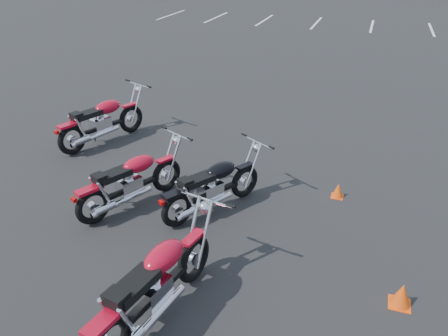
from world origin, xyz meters
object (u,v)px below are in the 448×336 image
(motorcycle_second_black, at_px, (213,187))
(motorcycle_rear_red, at_px, (155,285))
(motorcycle_third_red, at_px, (131,181))
(motorcycle_front_red, at_px, (102,121))

(motorcycle_second_black, bearing_deg, motorcycle_rear_red, -85.45)
(motorcycle_second_black, bearing_deg, motorcycle_third_red, -166.93)
(motorcycle_front_red, relative_size, motorcycle_second_black, 1.16)
(motorcycle_second_black, bearing_deg, motorcycle_front_red, 151.18)
(motorcycle_front_red, relative_size, motorcycle_rear_red, 0.98)
(motorcycle_front_red, distance_m, motorcycle_second_black, 3.89)
(motorcycle_front_red, bearing_deg, motorcycle_rear_red, -50.69)
(motorcycle_third_red, xyz_separation_m, motorcycle_rear_red, (1.60, -2.21, 0.04))
(motorcycle_third_red, bearing_deg, motorcycle_second_black, 13.07)
(motorcycle_front_red, height_order, motorcycle_rear_red, motorcycle_rear_red)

